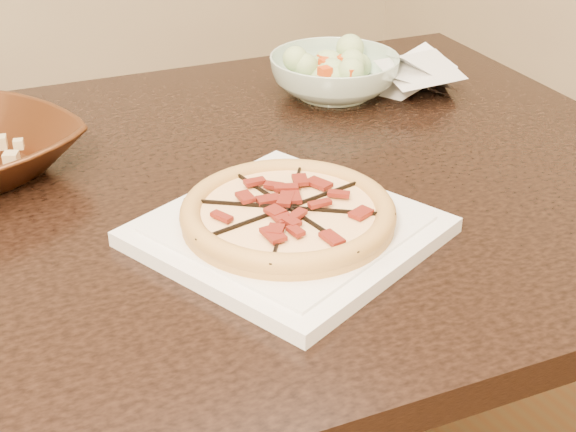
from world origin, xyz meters
name	(u,v)px	position (x,y,z in m)	size (l,w,h in m)	color
dining_table	(162,260)	(0.03, -0.09, 0.65)	(1.53, 1.10, 0.75)	black
plate	(288,231)	(0.12, -0.27, 0.76)	(0.36, 0.36, 0.02)	white
pizza	(288,213)	(0.12, -0.27, 0.78)	(0.24, 0.24, 0.03)	#DDA950
salad_bowl	(334,76)	(0.42, 0.08, 0.78)	(0.21, 0.21, 0.07)	silver
salad	(335,45)	(0.42, 0.08, 0.83)	(0.12, 0.10, 0.04)	#C0E291
cling_film	(416,77)	(0.55, 0.03, 0.78)	(0.16, 0.13, 0.05)	silver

